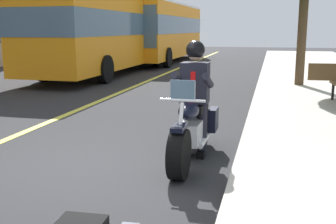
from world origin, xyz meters
TOP-DOWN VIEW (x-y plane):
  - ground_plane at (0.00, 0.00)m, footprint 80.00×80.00m
  - motorcycle_main at (-0.89, 1.35)m, footprint 2.21×0.60m
  - rider_main at (-1.08, 1.34)m, footprint 0.62×0.54m
  - bus_near at (-11.92, -4.47)m, footprint 11.05×2.70m
  - bus_far at (-18.65, -3.82)m, footprint 11.05×2.70m

SIDE VIEW (x-z plane):
  - ground_plane at x=0.00m, z-range 0.00..0.00m
  - motorcycle_main at x=-0.89m, z-range -0.18..1.08m
  - rider_main at x=-1.08m, z-range 0.17..1.91m
  - bus_near at x=-11.92m, z-range 0.22..3.52m
  - bus_far at x=-18.65m, z-range 0.22..3.52m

